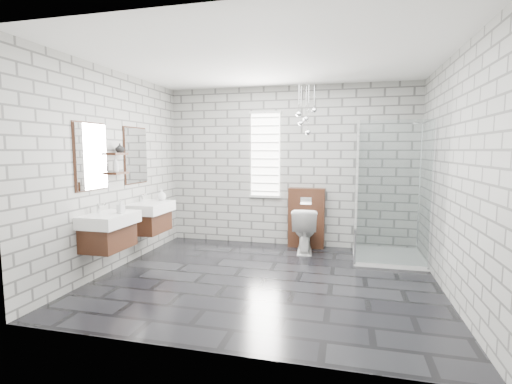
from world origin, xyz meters
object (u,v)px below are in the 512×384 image
at_px(vanity_right, 148,209).
at_px(cistern_panel, 306,218).
at_px(toilet, 304,230).
at_px(vanity_left, 107,221).
at_px(shower_enclosure, 382,227).

distance_m(vanity_right, cistern_panel, 2.56).
distance_m(cistern_panel, toilet, 0.33).
relative_size(vanity_left, vanity_right, 1.00).
height_order(vanity_left, shower_enclosure, shower_enclosure).
height_order(vanity_left, vanity_right, same).
bearing_deg(cistern_panel, vanity_left, -135.28).
bearing_deg(vanity_left, vanity_right, 90.00).
bearing_deg(toilet, shower_enclosure, 163.63).
bearing_deg(vanity_left, toilet, 40.67).
distance_m(vanity_right, shower_enclosure, 3.49).
xyz_separation_m(vanity_left, cistern_panel, (2.24, 2.22, -0.26)).
bearing_deg(vanity_left, cistern_panel, 44.72).
xyz_separation_m(cistern_panel, toilet, (0.00, -0.29, -0.14)).
height_order(cistern_panel, shower_enclosure, shower_enclosure).
distance_m(vanity_left, toilet, 2.98).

